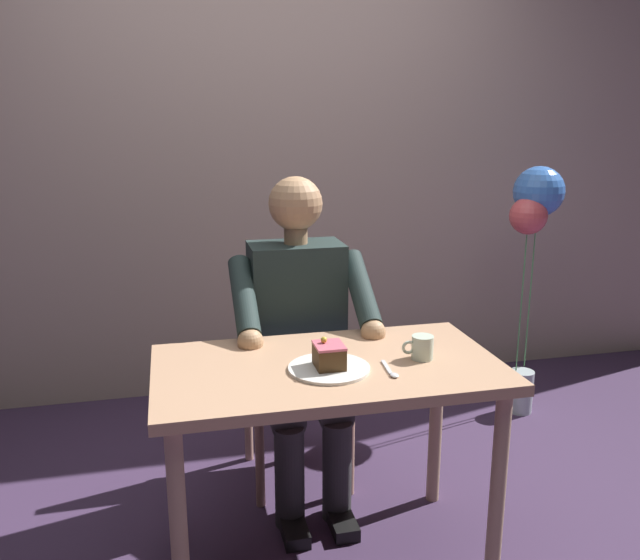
{
  "coord_description": "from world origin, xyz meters",
  "views": [
    {
      "loc": [
        0.47,
        1.87,
        1.48
      ],
      "look_at": [
        0.0,
        -0.1,
        0.96
      ],
      "focal_mm": 36.35,
      "sensor_mm": 36.0,
      "label": 1
    }
  ],
  "objects_px": {
    "chair": "(293,362)",
    "seated_person": "(300,337)",
    "cake_slice": "(329,355)",
    "dessert_spoon": "(391,371)",
    "dining_table": "(328,391)",
    "coffee_cup": "(422,347)",
    "balloon_display": "(534,226)"
  },
  "relations": [
    {
      "from": "chair",
      "to": "dessert_spoon",
      "type": "bearing_deg",
      "value": 103.07
    },
    {
      "from": "cake_slice",
      "to": "coffee_cup",
      "type": "relative_size",
      "value": 0.97
    },
    {
      "from": "dining_table",
      "to": "chair",
      "type": "relative_size",
      "value": 1.25
    },
    {
      "from": "seated_person",
      "to": "balloon_display",
      "type": "height_order",
      "value": "seated_person"
    },
    {
      "from": "cake_slice",
      "to": "seated_person",
      "type": "bearing_deg",
      "value": -91.09
    },
    {
      "from": "chair",
      "to": "seated_person",
      "type": "xyz_separation_m",
      "value": [
        0.0,
        0.17,
        0.17
      ]
    },
    {
      "from": "coffee_cup",
      "to": "balloon_display",
      "type": "height_order",
      "value": "balloon_display"
    },
    {
      "from": "dining_table",
      "to": "chair",
      "type": "distance_m",
      "value": 0.63
    },
    {
      "from": "dining_table",
      "to": "cake_slice",
      "type": "bearing_deg",
      "value": 79.55
    },
    {
      "from": "seated_person",
      "to": "balloon_display",
      "type": "xyz_separation_m",
      "value": [
        -1.26,
        -0.47,
        0.31
      ]
    },
    {
      "from": "seated_person",
      "to": "dessert_spoon",
      "type": "distance_m",
      "value": 0.59
    },
    {
      "from": "dining_table",
      "to": "balloon_display",
      "type": "xyz_separation_m",
      "value": [
        -1.26,
        -0.92,
        0.34
      ]
    },
    {
      "from": "chair",
      "to": "seated_person",
      "type": "bearing_deg",
      "value": 90.0
    },
    {
      "from": "dessert_spoon",
      "to": "balloon_display",
      "type": "xyz_separation_m",
      "value": [
        -1.09,
        -1.04,
        0.24
      ]
    },
    {
      "from": "dessert_spoon",
      "to": "balloon_display",
      "type": "distance_m",
      "value": 1.52
    },
    {
      "from": "coffee_cup",
      "to": "seated_person",
      "type": "bearing_deg",
      "value": -57.2
    },
    {
      "from": "dining_table",
      "to": "balloon_display",
      "type": "distance_m",
      "value": 1.59
    },
    {
      "from": "coffee_cup",
      "to": "dessert_spoon",
      "type": "relative_size",
      "value": 0.74
    },
    {
      "from": "chair",
      "to": "seated_person",
      "type": "height_order",
      "value": "seated_person"
    },
    {
      "from": "coffee_cup",
      "to": "chair",
      "type": "bearing_deg",
      "value": -64.6
    },
    {
      "from": "chair",
      "to": "seated_person",
      "type": "relative_size",
      "value": 0.7
    },
    {
      "from": "seated_person",
      "to": "cake_slice",
      "type": "bearing_deg",
      "value": 88.91
    },
    {
      "from": "seated_person",
      "to": "dessert_spoon",
      "type": "bearing_deg",
      "value": 106.8
    },
    {
      "from": "coffee_cup",
      "to": "balloon_display",
      "type": "xyz_separation_m",
      "value": [
        -0.95,
        -0.95,
        0.2
      ]
    },
    {
      "from": "cake_slice",
      "to": "dessert_spoon",
      "type": "bearing_deg",
      "value": 159.8
    },
    {
      "from": "chair",
      "to": "balloon_display",
      "type": "height_order",
      "value": "balloon_display"
    },
    {
      "from": "cake_slice",
      "to": "coffee_cup",
      "type": "bearing_deg",
      "value": -175.9
    },
    {
      "from": "dining_table",
      "to": "dessert_spoon",
      "type": "bearing_deg",
      "value": 145.35
    },
    {
      "from": "dining_table",
      "to": "chair",
      "type": "xyz_separation_m",
      "value": [
        0.0,
        -0.61,
        -0.14
      ]
    },
    {
      "from": "coffee_cup",
      "to": "dessert_spoon",
      "type": "height_order",
      "value": "coffee_cup"
    },
    {
      "from": "dining_table",
      "to": "dessert_spoon",
      "type": "relative_size",
      "value": 7.67
    },
    {
      "from": "dining_table",
      "to": "seated_person",
      "type": "distance_m",
      "value": 0.45
    }
  ]
}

